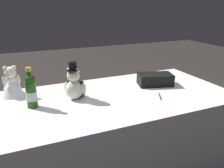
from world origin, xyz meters
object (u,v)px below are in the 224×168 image
(teddy_bear_bride, at_px, (12,83))
(signing_pen, at_px, (160,97))
(teddy_bear_groom, at_px, (74,85))
(champagne_bottle, at_px, (31,91))
(gift_case_black, at_px, (155,79))

(teddy_bear_bride, distance_m, signing_pen, 1.14)
(teddy_bear_groom, distance_m, signing_pen, 0.65)
(teddy_bear_groom, height_order, champagne_bottle, same)
(teddy_bear_groom, relative_size, teddy_bear_bride, 1.18)
(gift_case_black, bearing_deg, signing_pen, 64.46)
(teddy_bear_groom, relative_size, champagne_bottle, 1.00)
(teddy_bear_groom, xyz_separation_m, signing_pen, (-0.60, 0.23, -0.10))
(signing_pen, xyz_separation_m, gift_case_black, (-0.12, -0.26, 0.05))
(teddy_bear_groom, distance_m, gift_case_black, 0.72)
(teddy_bear_groom, relative_size, gift_case_black, 0.87)
(teddy_bear_bride, bearing_deg, signing_pen, 154.31)
(teddy_bear_bride, relative_size, gift_case_black, 0.73)
(champagne_bottle, height_order, gift_case_black, champagne_bottle)
(teddy_bear_groom, bearing_deg, champagne_bottle, 5.85)
(teddy_bear_groom, height_order, teddy_bear_bride, teddy_bear_groom)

